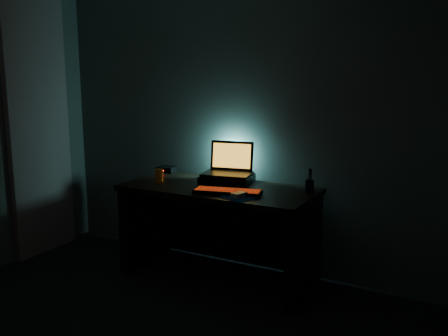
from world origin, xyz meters
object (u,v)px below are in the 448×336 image
at_px(juice_glass, 159,176).
at_px(pen_cup, 309,186).
at_px(laptop, 229,167).
at_px(keyboard, 228,192).
at_px(mouse, 239,195).
at_px(router, 167,169).

bearing_deg(juice_glass, pen_cup, 12.27).
relative_size(laptop, keyboard, 0.81).
xyz_separation_m(mouse, pen_cup, (0.39, 0.39, 0.03)).
height_order(pen_cup, juice_glass, juice_glass).
bearing_deg(juice_glass, keyboard, -5.71).
distance_m(mouse, juice_glass, 0.79).
distance_m(juice_glass, router, 0.42).
distance_m(laptop, juice_glass, 0.57).
distance_m(mouse, router, 1.10).
relative_size(pen_cup, juice_glass, 0.85).
bearing_deg(router, laptop, -11.78).
bearing_deg(juice_glass, laptop, 33.92).
xyz_separation_m(mouse, juice_glass, (-0.78, 0.13, 0.03)).
xyz_separation_m(pen_cup, router, (-1.36, 0.12, -0.02)).
height_order(laptop, router, laptop).
bearing_deg(keyboard, router, 138.90).
bearing_deg(pen_cup, keyboard, -148.11).
bearing_deg(laptop, mouse, -65.67).
height_order(mouse, router, router).
distance_m(keyboard, juice_glass, 0.66).
bearing_deg(laptop, router, 163.88).
bearing_deg(mouse, laptop, 141.30).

